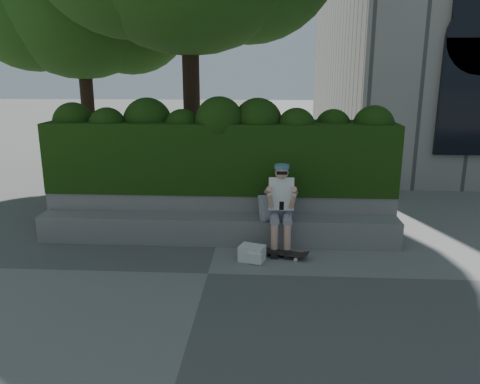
# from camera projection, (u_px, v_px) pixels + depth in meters

# --- Properties ---
(ground) EXTENTS (80.00, 80.00, 0.00)m
(ground) POSITION_uv_depth(u_px,v_px,m) (208.00, 274.00, 6.67)
(ground) COLOR slate
(ground) RESTS_ON ground
(bench_ledge) EXTENTS (6.00, 0.45, 0.45)m
(bench_ledge) POSITION_uv_depth(u_px,v_px,m) (217.00, 230.00, 7.82)
(bench_ledge) COLOR gray
(bench_ledge) RESTS_ON ground
(planter_wall) EXTENTS (6.00, 0.50, 0.75)m
(planter_wall) POSITION_uv_depth(u_px,v_px,m) (220.00, 213.00, 8.24)
(planter_wall) COLOR gray
(planter_wall) RESTS_ON ground
(hedge) EXTENTS (6.00, 1.00, 1.20)m
(hedge) POSITION_uv_depth(u_px,v_px,m) (221.00, 156.00, 8.21)
(hedge) COLOR black
(hedge) RESTS_ON planter_wall
(person) EXTENTS (0.40, 0.76, 1.38)m
(person) POSITION_uv_depth(u_px,v_px,m) (281.00, 204.00, 7.45)
(person) COLOR gray
(person) RESTS_ON ground
(skateboard) EXTENTS (0.82, 0.43, 0.08)m
(skateboard) POSITION_uv_depth(u_px,v_px,m) (280.00, 253.00, 7.26)
(skateboard) COLOR black
(skateboard) RESTS_ON ground
(backpack_plaid) EXTENTS (0.32, 0.28, 0.42)m
(backpack_plaid) POSITION_uv_depth(u_px,v_px,m) (269.00, 207.00, 7.56)
(backpack_plaid) COLOR #B3B4B8
(backpack_plaid) RESTS_ON bench_ledge
(backpack_ground) EXTENTS (0.43, 0.36, 0.24)m
(backpack_ground) POSITION_uv_depth(u_px,v_px,m) (252.00, 253.00, 7.09)
(backpack_ground) COLOR beige
(backpack_ground) RESTS_ON ground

